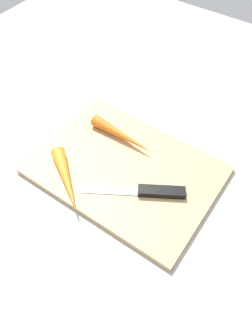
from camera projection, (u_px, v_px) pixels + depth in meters
name	position (u px, v px, depth m)	size (l,w,h in m)	color
ground_plane	(126.00, 172.00, 0.67)	(1.40, 1.40, 0.00)	#ADA8A0
cutting_board	(126.00, 170.00, 0.67)	(0.36, 0.26, 0.01)	tan
knife	(155.00, 191.00, 0.62)	(0.18, 0.12, 0.01)	#B7B7BC
carrot_long	(122.00, 135.00, 0.70)	(0.03, 0.03, 0.15)	orange
carrot_short	(66.00, 178.00, 0.63)	(0.03, 0.03, 0.15)	orange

